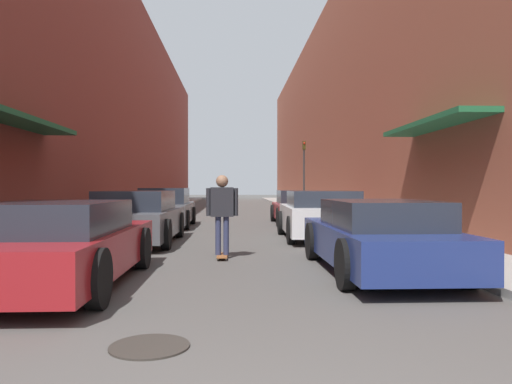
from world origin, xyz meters
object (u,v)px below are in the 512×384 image
Objects in this scene: parked_car_left_1 at (138,218)px; manhole_cover at (149,346)px; parked_car_left_2 at (166,208)px; parked_car_right_2 at (298,208)px; parked_car_right_0 at (378,236)px; skateboarder at (222,207)px; parked_car_left_0 at (59,244)px; traffic_light at (304,168)px; parked_car_right_1 at (321,215)px.

manhole_cover is (1.64, -8.08, -0.63)m from parked_car_left_1.
parked_car_left_2 is 0.96× the size of parked_car_right_2.
skateboarder is at bearing 146.91° from parked_car_right_0.
skateboarder is 5.48m from manhole_cover.
parked_car_left_0 is 1.23× the size of traffic_light.
parked_car_right_2 is 1.15× the size of traffic_light.
parked_car_left_2 is 6.34m from parked_car_right_1.
parked_car_left_1 is 1.21× the size of traffic_light.
parked_car_right_2 reaches higher than parked_car_left_0.
parked_car_right_1 is 2.51× the size of skateboarder.
skateboarder reaches higher than manhole_cover.
parked_car_right_2 is at bearing 88.87° from parked_car_right_1.
manhole_cover is (-3.10, -3.68, -0.58)m from parked_car_right_0.
parked_car_left_1 is 2.75× the size of skateboarder.
parked_car_left_0 is at bearing 121.95° from manhole_cover.
parked_car_left_1 is 7.93m from parked_car_right_2.
traffic_light is at bearing 80.36° from parked_car_right_2.
traffic_light is at bearing 66.36° from parked_car_left_1.
parked_car_left_1 reaches higher than parked_car_left_0.
parked_car_left_1 is 1.09× the size of parked_car_left_2.
traffic_light is at bearing 85.58° from parked_car_right_0.
parked_car_right_1 is at bearing -96.16° from traffic_light.
parked_car_right_0 is 1.25× the size of traffic_light.
traffic_light reaches higher than parked_car_left_1.
parked_car_left_1 reaches higher than parked_car_right_2.
traffic_light is (4.01, 16.79, 1.41)m from skateboarder.
skateboarder is at bearing 84.50° from manhole_cover.
parked_car_right_1 is 4.40m from skateboarder.
parked_car_right_2 is at bearing 52.43° from parked_car_left_1.
parked_car_left_2 reaches higher than parked_car_right_2.
traffic_light reaches higher than parked_car_right_1.
parked_car_right_0 is 10.69m from parked_car_right_2.
parked_car_left_1 is 3.49m from skateboarder.
skateboarder is 0.44× the size of traffic_light.
skateboarder is at bearing -125.97° from parked_car_right_1.
parked_car_right_2 is at bearing 73.40° from skateboarder.
traffic_light is (1.32, 7.78, 1.79)m from parked_car_right_2.
parked_car_left_1 is at bearing 137.05° from parked_car_right_0.
parked_car_right_2 is 6.12× the size of manhole_cover.
parked_car_right_2 is (4.84, 6.29, -0.02)m from parked_car_left_1.
skateboarder is 2.33× the size of manhole_cover.
parked_car_left_2 is at bearing -124.34° from traffic_light.
parked_car_left_0 is 1.07× the size of parked_car_right_2.
parked_car_right_1 is (4.72, -4.24, -0.01)m from parked_car_left_2.
skateboarder reaches higher than parked_car_right_0.
parked_car_right_2 reaches higher than parked_car_right_0.
skateboarder reaches higher than parked_car_left_1.
parked_car_left_2 is 0.89× the size of parked_car_right_0.
skateboarder is (-2.58, 1.68, 0.41)m from parked_car_right_0.
parked_car_right_2 reaches higher than manhole_cover.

